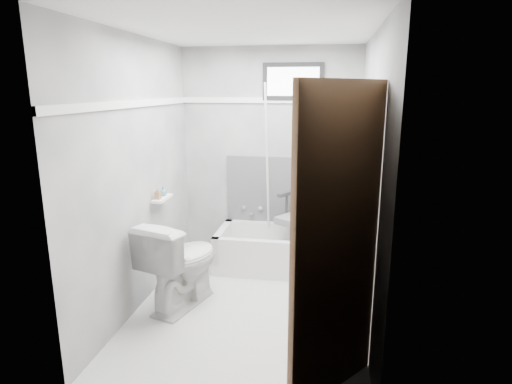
% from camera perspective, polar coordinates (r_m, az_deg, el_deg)
% --- Properties ---
extents(floor, '(2.60, 2.60, 0.00)m').
position_cam_1_polar(floor, '(4.05, -0.85, -15.06)').
color(floor, white).
rests_on(floor, ground).
extents(ceiling, '(2.60, 2.60, 0.00)m').
position_cam_1_polar(ceiling, '(3.59, -1.00, 20.91)').
color(ceiling, silver).
rests_on(ceiling, floor).
extents(wall_back, '(2.00, 0.02, 2.40)m').
position_cam_1_polar(wall_back, '(4.90, 1.86, 4.86)').
color(wall_back, slate).
rests_on(wall_back, floor).
extents(wall_front, '(2.00, 0.02, 2.40)m').
position_cam_1_polar(wall_front, '(2.41, -6.58, -4.48)').
color(wall_front, slate).
rests_on(wall_front, floor).
extents(wall_left, '(0.02, 2.60, 2.40)m').
position_cam_1_polar(wall_left, '(3.94, -15.39, 2.22)').
color(wall_left, slate).
rests_on(wall_left, floor).
extents(wall_right, '(0.02, 2.60, 2.40)m').
position_cam_1_polar(wall_right, '(3.59, 14.97, 1.18)').
color(wall_right, slate).
rests_on(wall_right, floor).
extents(bathtub, '(1.50, 0.70, 0.42)m').
position_cam_1_polar(bathtub, '(4.77, 3.92, -7.74)').
color(bathtub, silver).
rests_on(bathtub, floor).
extents(office_chair, '(0.81, 0.81, 1.02)m').
position_cam_1_polar(office_chair, '(4.67, 6.59, -2.86)').
color(office_chair, slate).
rests_on(office_chair, bathtub).
extents(toilet, '(0.69, 0.93, 0.82)m').
position_cam_1_polar(toilet, '(3.99, -9.91, -9.27)').
color(toilet, silver).
rests_on(toilet, floor).
extents(door, '(0.78, 0.78, 2.00)m').
position_cam_1_polar(door, '(2.43, 16.86, -9.86)').
color(door, '#50361D').
rests_on(door, floor).
extents(window, '(0.66, 0.04, 0.40)m').
position_cam_1_polar(window, '(4.80, 4.97, 14.46)').
color(window, black).
rests_on(window, wall_back).
extents(backerboard, '(1.50, 0.02, 0.78)m').
position_cam_1_polar(backerboard, '(4.94, 4.68, 0.16)').
color(backerboard, '#4C4C4F').
rests_on(backerboard, wall_back).
extents(trim_back, '(2.00, 0.02, 0.06)m').
position_cam_1_polar(trim_back, '(4.83, 1.89, 12.12)').
color(trim_back, white).
rests_on(trim_back, wall_back).
extents(trim_left, '(0.02, 2.60, 0.06)m').
position_cam_1_polar(trim_left, '(3.86, -15.80, 11.27)').
color(trim_left, white).
rests_on(trim_left, wall_left).
extents(pole, '(0.02, 0.44, 1.91)m').
position_cam_1_polar(pole, '(4.69, 1.52, 2.60)').
color(pole, silver).
rests_on(pole, bathtub).
extents(shelf, '(0.10, 0.32, 0.02)m').
position_cam_1_polar(shelf, '(4.28, -12.39, -0.84)').
color(shelf, white).
rests_on(shelf, wall_left).
extents(soap_bottle_a, '(0.06, 0.06, 0.12)m').
position_cam_1_polar(soap_bottle_a, '(4.20, -12.97, -0.23)').
color(soap_bottle_a, '#926D49').
rests_on(soap_bottle_a, shelf).
extents(soap_bottle_b, '(0.10, 0.10, 0.09)m').
position_cam_1_polar(soap_bottle_b, '(4.32, -12.26, 0.13)').
color(soap_bottle_b, slate).
rests_on(soap_bottle_b, shelf).
extents(faucet, '(0.26, 0.10, 0.16)m').
position_cam_1_polar(faucet, '(5.04, -0.50, -2.46)').
color(faucet, silver).
rests_on(faucet, wall_back).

